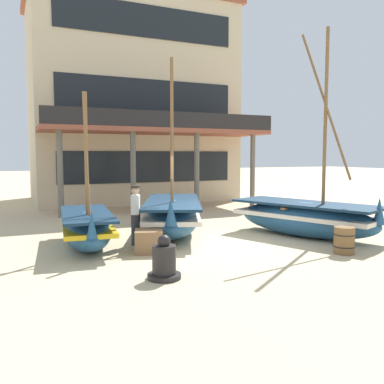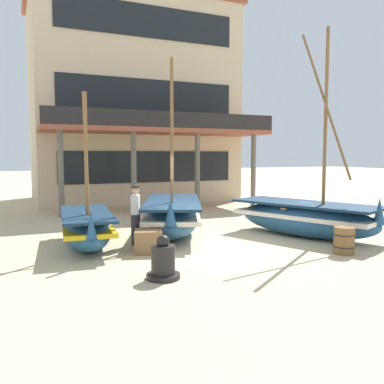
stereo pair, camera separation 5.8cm
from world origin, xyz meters
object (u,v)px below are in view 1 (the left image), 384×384
Objects in this scene: harbor_building_main at (131,103)px; fishing_boat_centre_large at (173,215)px; wooden_barrel at (344,240)px; fishing_boat_far_right at (306,217)px; fisherman_by_hull at (136,216)px; cargo_crate at (149,241)px; fishing_boat_near_left at (87,228)px; capstan_winch at (164,262)px.

fishing_boat_centre_large is at bearing -98.90° from harbor_building_main.
wooden_barrel is 15.94m from harbor_building_main.
harbor_building_main is at bearing 98.68° from fishing_boat_far_right.
fishing_boat_far_right reaches higher than fisherman_by_hull.
fisherman_by_hull reaches higher than cargo_crate.
wooden_barrel is at bearing -53.96° from fishing_boat_centre_large.
fishing_boat_centre_large is 7.63× the size of cargo_crate.
fisherman_by_hull is 13.13m from harbor_building_main.
fishing_boat_centre_large is at bearing 15.21° from fishing_boat_near_left.
wooden_barrel is (4.97, 0.12, -0.00)m from capstan_winch.
cargo_crate is at bearing -103.80° from harbor_building_main.
fishing_boat_far_right is 13.87m from harbor_building_main.
harbor_building_main is (-1.39, 15.04, 5.10)m from wooden_barrel.
fishing_boat_near_left is at bearing -164.79° from fishing_boat_centre_large.
fishing_boat_centre_large is at bearing 34.62° from fisherman_by_hull.
wooden_barrel is at bearing -84.73° from harbor_building_main.
fishing_boat_near_left is 1.37m from fisherman_by_hull.
fishing_boat_far_right is at bearing 75.39° from wooden_barrel.
capstan_winch is 4.97m from wooden_barrel.
capstan_winch is at bearing -157.31° from fishing_boat_far_right.
fishing_boat_centre_large reaches higher than capstan_winch.
fisherman_by_hull is at bearing 169.25° from fishing_boat_far_right.
fisherman_by_hull is (-1.53, -1.05, 0.22)m from fishing_boat_centre_large.
capstan_winch is 16.39m from harbor_building_main.
capstan_winch is at bearing -100.37° from cargo_crate.
fishing_boat_near_left is 13.37m from harbor_building_main.
fisherman_by_hull is 0.15× the size of harbor_building_main.
harbor_building_main reaches higher than capstan_winch.
harbor_building_main is at bearing 68.64° from fishing_boat_near_left.
harbor_building_main is at bearing 95.27° from wooden_barrel.
fishing_boat_near_left is 1.89m from cargo_crate.
fishing_boat_near_left is 4.66× the size of capstan_winch.
fishing_boat_far_right is (3.65, -2.04, -0.01)m from fishing_boat_centre_large.
fishing_boat_near_left is 0.39× the size of harbor_building_main.
fishing_boat_far_right reaches higher than cargo_crate.
cargo_crate is at bearing 154.35° from wooden_barrel.
fishing_boat_near_left is 3.71m from capstan_winch.
harbor_building_main is (3.16, 12.86, 5.15)m from cargo_crate.
capstan_winch is at bearing -75.17° from fishing_boat_near_left.
fishing_boat_far_right is 3.70× the size of fisherman_by_hull.
fisherman_by_hull is (-5.18, 0.98, 0.23)m from fishing_boat_far_right.
harbor_building_main is at bearing 81.10° from fishing_boat_centre_large.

